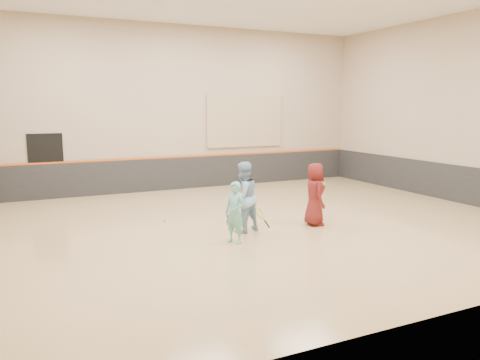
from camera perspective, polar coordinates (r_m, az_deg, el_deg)
name	(u,v)px	position (r m, az deg, el deg)	size (l,w,h in m)	color
room	(248,195)	(12.10, 0.92, -1.83)	(15.04, 12.04, 6.22)	tan
wainscot_back	(177,173)	(17.62, -7.67, 0.81)	(14.90, 0.04, 1.20)	#232326
wainscot_right	(452,183)	(16.78, 24.47, -0.33)	(0.04, 11.90, 1.20)	#232326
accent_stripe	(177,157)	(17.53, -7.71, 2.81)	(14.90, 0.03, 0.06)	#D85914
acoustic_panel	(245,121)	(18.47, 0.59, 7.18)	(3.20, 0.08, 2.00)	tan
doorway	(46,167)	(16.78, -22.53, 1.51)	(1.10, 0.05, 2.20)	black
girl	(235,213)	(10.60, -0.63, -3.99)	(0.52, 0.34, 1.41)	#6BB9B6
instructor	(243,197)	(11.50, 0.38, -2.10)	(0.85, 0.66, 1.75)	#8CB5D9
young_man	(315,194)	(12.34, 9.08, -1.72)	(0.80, 0.52, 1.64)	maroon
held_racket	(260,213)	(11.36, 2.45, -4.10)	(0.44, 0.44, 0.58)	#99BB29
spare_racket	(233,202)	(14.98, -0.90, -2.69)	(0.62, 0.62, 0.10)	#C0D12D
ball_under_racket	(243,227)	(12.02, 0.39, -5.72)	(0.07, 0.07, 0.07)	#BAD130
ball_in_hand	(324,184)	(12.20, 10.22, -0.51)	(0.07, 0.07, 0.07)	#BADB33
ball_beside_spare	(165,220)	(12.82, -9.17, -4.89)	(0.07, 0.07, 0.07)	#B8D631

